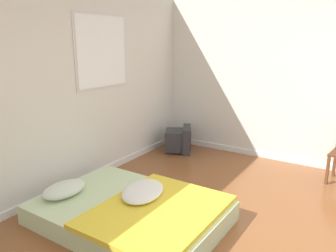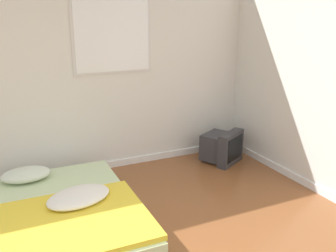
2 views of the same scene
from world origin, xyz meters
name	(u,v)px [view 1 (image 1 of 2)]	position (x,y,z in m)	size (l,w,h in m)	color
wall_back	(51,92)	(0.01, 2.80, 1.29)	(7.82, 0.08, 2.60)	silver
mattress_bed	(131,211)	(-0.06, 1.56, 0.14)	(1.42, 1.93, 0.36)	beige
crt_tv	(179,140)	(2.23, 2.32, 0.21)	(0.61, 0.60, 0.44)	#333338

